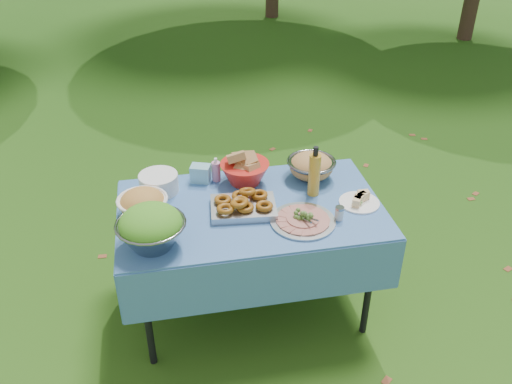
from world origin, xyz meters
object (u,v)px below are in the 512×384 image
plate_stack (159,183)px  charcuterie_platter (303,216)px  bread_bowl (245,168)px  salad_bowl (151,228)px  pasta_bowl_steel (311,166)px  picnic_table (251,260)px  oil_bottle (314,171)px

plate_stack → charcuterie_platter: (0.74, -0.46, -0.02)m
bread_bowl → charcuterie_platter: size_ratio=0.83×
salad_bowl → plate_stack: 0.52m
plate_stack → bread_bowl: size_ratio=0.77×
pasta_bowl_steel → bread_bowl: bearing=177.8°
plate_stack → pasta_bowl_steel: 0.91m
picnic_table → pasta_bowl_steel: pasta_bowl_steel is taller
plate_stack → bread_bowl: 0.51m
charcuterie_platter → oil_bottle: bearing=63.4°
charcuterie_platter → oil_bottle: 0.31m
plate_stack → oil_bottle: 0.90m
salad_bowl → oil_bottle: size_ratio=1.13×
picnic_table → charcuterie_platter: size_ratio=4.15×
oil_bottle → plate_stack: bearing=167.3°
salad_bowl → charcuterie_platter: (0.79, 0.06, -0.07)m
salad_bowl → bread_bowl: bearing=43.1°
bread_bowl → charcuterie_platter: (0.23, -0.46, -0.06)m
oil_bottle → bread_bowl: bearing=150.8°
picnic_table → plate_stack: bearing=151.4°
charcuterie_platter → oil_bottle: size_ratio=1.16×
charcuterie_platter → picnic_table: bearing=142.7°
bread_bowl → picnic_table: bearing=-92.8°
plate_stack → charcuterie_platter: size_ratio=0.64×
salad_bowl → bread_bowl: salad_bowl is taller
bread_bowl → charcuterie_platter: 0.52m
picnic_table → charcuterie_platter: bearing=-37.3°
plate_stack → bread_bowl: bread_bowl is taller
bread_bowl → oil_bottle: 0.42m
charcuterie_platter → oil_bottle: (0.13, 0.26, 0.11)m
salad_bowl → pasta_bowl_steel: (0.96, 0.51, -0.04)m
picnic_table → salad_bowl: bearing=-155.5°
picnic_table → salad_bowl: 0.78m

